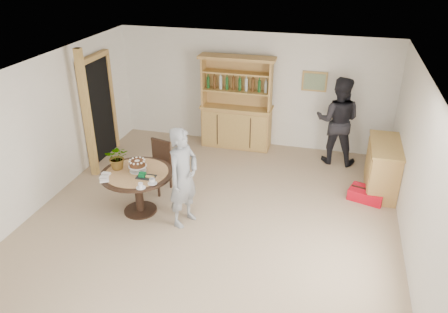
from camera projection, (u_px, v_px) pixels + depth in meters
ground at (208, 229)px, 7.06m from camera, size 7.00×7.00×0.00m
room_shell at (206, 129)px, 6.29m from camera, size 6.04×7.04×2.52m
doorway at (99, 107)px, 8.97m from camera, size 0.13×1.10×2.18m
pine_post at (87, 115)px, 8.16m from camera, size 0.12×0.12×2.50m
hutch at (237, 117)px, 9.63m from camera, size 1.62×0.54×2.04m
sideboard at (383, 167)px, 7.95m from camera, size 0.54×1.26×0.94m
dining_table at (138, 180)px, 7.26m from camera, size 1.20×1.20×0.76m
dining_chair at (158, 162)px, 8.00m from camera, size 0.51×0.51×0.95m
birthday_cake at (137, 164)px, 7.17m from camera, size 0.30×0.30×0.20m
flower_vase at (117, 157)px, 7.22m from camera, size 0.47×0.44×0.42m
gift_tray at (146, 176)px, 7.02m from camera, size 0.30×0.20×0.08m
coffee_cup_a at (152, 181)px, 6.83m from camera, size 0.15×0.15×0.09m
coffee_cup_b at (141, 186)px, 6.72m from camera, size 0.15×0.15×0.08m
napkins at (105, 177)px, 7.00m from camera, size 0.24×0.33×0.03m
teen_boy at (183, 178)px, 6.87m from camera, size 0.59×0.71×1.67m
adult_person at (338, 121)px, 8.82m from camera, size 0.93×0.75×1.82m
red_suitcase at (367, 194)px, 7.82m from camera, size 0.69×0.56×0.21m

